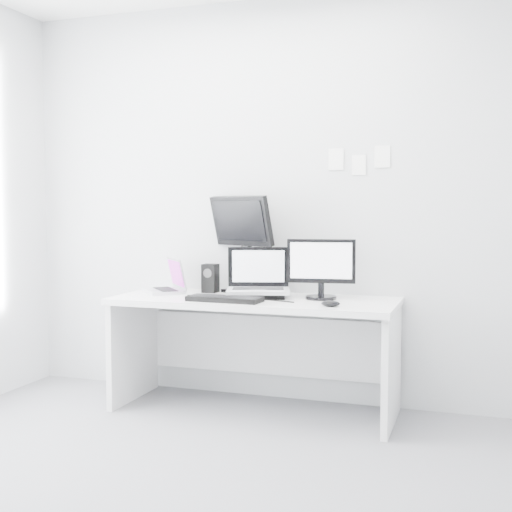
% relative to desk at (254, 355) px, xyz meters
% --- Properties ---
extents(ground, '(3.60, 3.60, 0.00)m').
position_rel_desk_xyz_m(ground, '(0.00, -1.25, -0.36)').
color(ground, slate).
rests_on(ground, ground).
extents(back_wall, '(3.60, 0.00, 3.60)m').
position_rel_desk_xyz_m(back_wall, '(0.00, 0.35, 0.99)').
color(back_wall, '#B6B9BB').
rests_on(back_wall, ground).
extents(desk, '(1.80, 0.70, 0.73)m').
position_rel_desk_xyz_m(desk, '(0.00, 0.00, 0.00)').
color(desk, white).
rests_on(desk, ground).
extents(macbook, '(0.40, 0.41, 0.25)m').
position_rel_desk_xyz_m(macbook, '(-0.67, 0.07, 0.49)').
color(macbook, silver).
rests_on(macbook, desk).
extents(speaker, '(0.13, 0.13, 0.19)m').
position_rel_desk_xyz_m(speaker, '(-0.37, 0.18, 0.46)').
color(speaker, black).
rests_on(speaker, desk).
extents(dell_laptop, '(0.47, 0.41, 0.33)m').
position_rel_desk_xyz_m(dell_laptop, '(0.02, 0.03, 0.53)').
color(dell_laptop, '#A6A9AE').
rests_on(dell_laptop, desk).
extents(rear_monitor, '(0.52, 0.36, 0.67)m').
position_rel_desk_xyz_m(rear_monitor, '(-0.16, 0.24, 0.70)').
color(rear_monitor, black).
rests_on(rear_monitor, desk).
extents(samsung_monitor, '(0.45, 0.25, 0.39)m').
position_rel_desk_xyz_m(samsung_monitor, '(0.41, 0.09, 0.56)').
color(samsung_monitor, black).
rests_on(samsung_monitor, desk).
extents(keyboard, '(0.47, 0.18, 0.03)m').
position_rel_desk_xyz_m(keyboard, '(-0.12, -0.20, 0.38)').
color(keyboard, black).
rests_on(keyboard, desk).
extents(mouse, '(0.12, 0.09, 0.04)m').
position_rel_desk_xyz_m(mouse, '(0.54, -0.21, 0.38)').
color(mouse, black).
rests_on(mouse, desk).
extents(wall_note_0, '(0.10, 0.00, 0.14)m').
position_rel_desk_xyz_m(wall_note_0, '(0.45, 0.34, 1.26)').
color(wall_note_0, white).
rests_on(wall_note_0, back_wall).
extents(wall_note_1, '(0.09, 0.00, 0.13)m').
position_rel_desk_xyz_m(wall_note_1, '(0.60, 0.34, 1.22)').
color(wall_note_1, white).
rests_on(wall_note_1, back_wall).
extents(wall_note_2, '(0.10, 0.00, 0.14)m').
position_rel_desk_xyz_m(wall_note_2, '(0.75, 0.34, 1.26)').
color(wall_note_2, white).
rests_on(wall_note_2, back_wall).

